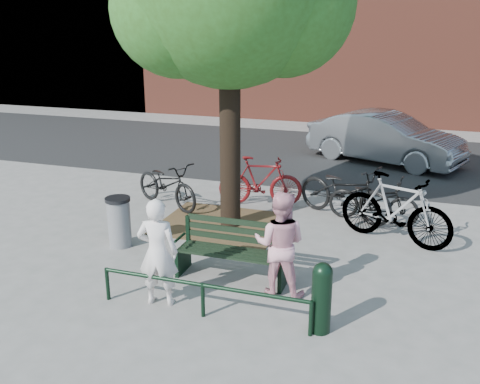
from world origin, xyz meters
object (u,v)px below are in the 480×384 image
(person_right, at_px, (280,244))
(litter_bin, at_px, (119,222))
(parked_car, at_px, (385,138))
(park_bench, at_px, (233,249))
(bollard, at_px, (322,295))
(person_left, at_px, (158,252))
(bicycle_c, at_px, (345,191))

(person_right, height_order, litter_bin, person_right)
(person_right, bearing_deg, parked_car, -98.65)
(park_bench, bearing_deg, parked_car, 78.13)
(park_bench, xyz_separation_m, bollard, (1.60, -1.13, 0.05))
(park_bench, xyz_separation_m, parked_car, (1.73, 8.22, 0.24))
(person_left, height_order, parked_car, person_left)
(bollard, relative_size, litter_bin, 1.07)
(litter_bin, xyz_separation_m, bicycle_c, (3.64, 2.78, 0.10))
(person_left, height_order, person_right, person_right)
(bollard, distance_m, litter_bin, 4.29)
(person_left, relative_size, bollard, 1.62)
(person_left, distance_m, person_right, 1.76)
(litter_bin, relative_size, bicycle_c, 0.42)
(bicycle_c, xyz_separation_m, parked_car, (0.44, 4.92, 0.15))
(bollard, relative_size, parked_car, 0.22)
(person_right, height_order, bicycle_c, person_right)
(litter_bin, bearing_deg, person_right, -14.77)
(person_left, relative_size, person_right, 0.99)
(bicycle_c, bearing_deg, litter_bin, 151.95)
(parked_car, bearing_deg, person_right, -164.60)
(park_bench, xyz_separation_m, person_left, (-0.74, -1.13, 0.32))
(bollard, bearing_deg, bicycle_c, 94.07)
(person_right, xyz_separation_m, parked_car, (0.90, 8.54, -0.08))
(park_bench, relative_size, bicycle_c, 0.80)
(person_left, bearing_deg, person_right, -163.67)
(park_bench, bearing_deg, bicycle_c, 68.76)
(park_bench, distance_m, person_right, 0.95)
(bollard, bearing_deg, park_bench, 144.76)
(park_bench, height_order, litter_bin, park_bench)
(person_left, bearing_deg, bicycle_c, -125.50)
(person_right, xyz_separation_m, litter_bin, (-3.19, 0.84, -0.34))
(park_bench, distance_m, person_left, 1.38)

